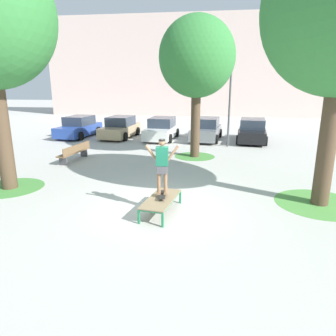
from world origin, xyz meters
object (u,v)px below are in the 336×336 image
skateboard (162,195)px  car_blue (79,127)px  car_grey (206,130)px  light_post (231,83)px  car_tan (120,128)px  park_bench (75,152)px  skater (162,163)px  car_white (162,129)px  car_black (252,131)px  tree_mid_back (197,58)px  skate_box (161,200)px

skateboard → car_blue: 15.08m
skateboard → car_blue: bearing=122.7°
car_grey → light_post: bearing=-57.6°
car_tan → park_bench: bearing=-92.5°
skater → car_grey: bearing=85.3°
light_post → car_white: bearing=155.9°
skater → car_black: bearing=71.8°
tree_mid_back → car_grey: size_ratio=1.61×
skateboard → light_post: (2.43, 10.54, 3.29)m
park_bench → light_post: size_ratio=0.42×
tree_mid_back → car_blue: 11.01m
car_grey → park_bench: size_ratio=1.79×
car_tan → park_bench: (-0.30, -7.08, -0.24)m
skateboard → skater: (-0.00, 0.00, 0.99)m
car_tan → light_post: light_post is taller
skateboard → car_black: (4.11, 12.52, 0.15)m
car_white → light_post: 5.80m
skate_box → skater: bearing=80.9°
car_white → light_post: light_post is taller
skater → tree_mid_back: (0.56, 7.53, 3.48)m
skateboard → car_blue: car_blue is taller
tree_mid_back → car_tan: 8.87m
skate_box → light_post: size_ratio=0.34×
tree_mid_back → park_bench: bearing=-163.4°
tree_mid_back → car_grey: tree_mid_back is taller
park_bench → skate_box: bearing=-47.5°
car_white → car_blue: bearing=178.6°
tree_mid_back → car_tan: bearing=136.8°
tree_mid_back → car_white: 7.09m
light_post → car_grey: bearing=122.4°
car_grey → tree_mid_back: bearing=-95.3°
car_black → light_post: (-1.68, -1.99, 3.13)m
park_bench → tree_mid_back: bearing=16.6°
skater → car_white: skater is taller
skater → car_blue: size_ratio=0.39×
skater → park_bench: bearing=133.2°
skater → skateboard: bearing=-85.2°
car_white → park_bench: bearing=-116.4°
skateboard → skater: skater is taller
car_black → park_bench: car_black is taller
car_white → park_bench: size_ratio=1.77×
skate_box → park_bench: park_bench is taller
car_tan → skate_box: bearing=-68.6°
skateboard → skater: 0.99m
skater → car_blue: 15.10m
tree_mid_back → car_black: size_ratio=1.61×
skateboard → car_grey: bearing=85.3°
skateboard → car_black: car_black is taller
skater → car_tan: skater is taller
skater → car_grey: (1.05, 12.71, -0.84)m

